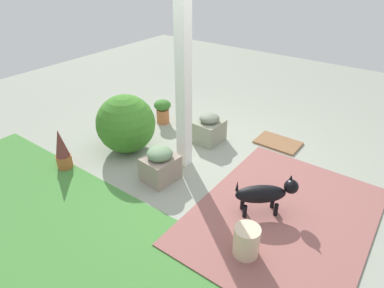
% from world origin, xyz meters
% --- Properties ---
extents(ground_plane, '(12.00, 12.00, 0.00)m').
position_xyz_m(ground_plane, '(0.00, 0.00, 0.00)').
color(ground_plane, gray).
extents(brick_path, '(1.80, 2.40, 0.02)m').
position_xyz_m(brick_path, '(-1.13, 0.24, 0.01)').
color(brick_path, '#925853').
rests_on(brick_path, ground).
extents(lawn_patch, '(5.20, 2.80, 0.01)m').
position_xyz_m(lawn_patch, '(0.60, 2.40, 0.00)').
color(lawn_patch, '#448238').
rests_on(lawn_patch, ground).
extents(porch_pillar, '(0.15, 0.15, 2.17)m').
position_xyz_m(porch_pillar, '(0.43, 0.04, 1.09)').
color(porch_pillar, white).
rests_on(porch_pillar, ground).
extents(stone_planter_nearest, '(0.39, 0.44, 0.46)m').
position_xyz_m(stone_planter_nearest, '(0.50, -0.69, 0.21)').
color(stone_planter_nearest, gray).
rests_on(stone_planter_nearest, ground).
extents(stone_planter_mid, '(0.41, 0.46, 0.47)m').
position_xyz_m(stone_planter_mid, '(0.45, 0.52, 0.22)').
color(stone_planter_mid, gray).
rests_on(stone_planter_mid, ground).
extents(round_shrub, '(0.86, 0.86, 0.86)m').
position_xyz_m(round_shrub, '(1.34, 0.24, 0.43)').
color(round_shrub, '#3A7926').
rests_on(round_shrub, ground).
extents(terracotta_pot_broad, '(0.29, 0.29, 0.42)m').
position_xyz_m(terracotta_pot_broad, '(1.50, -0.75, 0.24)').
color(terracotta_pot_broad, '#B6643C').
rests_on(terracotta_pot_broad, ground).
extents(terracotta_pot_spiky, '(0.21, 0.21, 0.58)m').
position_xyz_m(terracotta_pot_spiky, '(1.70, 1.10, 0.28)').
color(terracotta_pot_spiky, '#AC5D2E').
rests_on(terracotta_pot_spiky, ground).
extents(dog, '(0.61, 0.55, 0.48)m').
position_xyz_m(dog, '(-0.91, 0.32, 0.28)').
color(dog, black).
rests_on(dog, ground).
extents(ceramic_urn, '(0.26, 0.26, 0.34)m').
position_xyz_m(ceramic_urn, '(-1.04, 0.97, 0.17)').
color(ceramic_urn, beige).
rests_on(ceramic_urn, ground).
extents(doormat, '(0.66, 0.45, 0.03)m').
position_xyz_m(doormat, '(-0.41, -1.26, 0.01)').
color(doormat, brown).
rests_on(doormat, ground).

